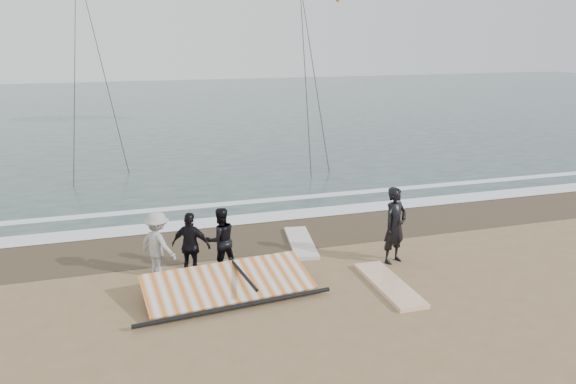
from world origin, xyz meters
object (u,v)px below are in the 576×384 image
at_px(board_white, 389,285).
at_px(sail_rig, 225,284).
at_px(board_cream, 301,242).
at_px(man_main, 395,225).

xyz_separation_m(board_white, sail_rig, (-3.47, 0.78, 0.15)).
height_order(board_cream, sail_rig, sail_rig).
bearing_deg(board_white, sail_rig, 168.60).
bearing_deg(man_main, sail_rig, 163.86).
bearing_deg(sail_rig, man_main, 6.27).
xyz_separation_m(man_main, sail_rig, (-4.22, -0.46, -0.73)).
relative_size(man_main, board_cream, 0.83).
xyz_separation_m(man_main, board_cream, (-1.75, 1.77, -0.88)).
bearing_deg(board_white, man_main, 60.22).
relative_size(man_main, board_white, 0.79).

